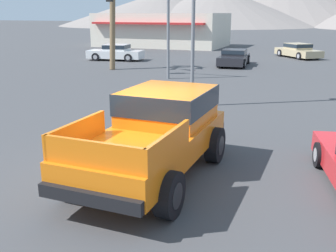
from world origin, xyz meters
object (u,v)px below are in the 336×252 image
at_px(parked_car_dark, 234,57).
at_px(orange_pickup_truck, 158,128).
at_px(parked_car_tan, 298,50).
at_px(parked_car_white, 116,52).
at_px(traffic_light_main, 141,9).

bearing_deg(parked_car_dark, orange_pickup_truck, 92.98).
height_order(parked_car_tan, parked_car_white, parked_car_white).
relative_size(orange_pickup_truck, parked_car_dark, 1.15).
distance_m(parked_car_white, traffic_light_main, 9.56).
height_order(orange_pickup_truck, traffic_light_main, traffic_light_main).
height_order(orange_pickup_truck, parked_car_dark, orange_pickup_truck).
height_order(parked_car_dark, parked_car_white, parked_car_white).
bearing_deg(parked_car_dark, parked_car_tan, -123.44).
distance_m(orange_pickup_truck, parked_car_dark, 20.31).
xyz_separation_m(parked_car_tan, parked_car_white, (-13.32, -7.32, 0.03)).
xyz_separation_m(orange_pickup_truck, traffic_light_main, (-6.51, 12.83, 2.77)).
bearing_deg(parked_car_tan, parked_car_dark, 22.19).
bearing_deg(traffic_light_main, parked_car_tan, -118.15).
relative_size(parked_car_dark, traffic_light_main, 0.83).
xyz_separation_m(orange_pickup_truck, parked_car_white, (-12.16, 19.84, -0.44)).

